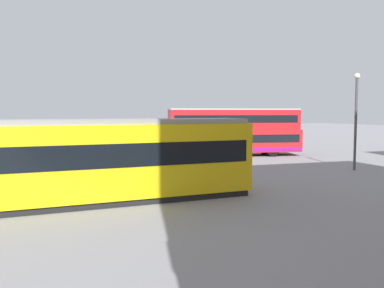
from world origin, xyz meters
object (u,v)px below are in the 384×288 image
double_decker_bus (233,132)px  pedestrian_near_railing (178,154)px  tram_yellow (63,161)px  info_sign (75,153)px  street_lamp (356,113)px

double_decker_bus → pedestrian_near_railing: size_ratio=6.51×
tram_yellow → info_sign: (-1.02, -5.21, -0.20)m
tram_yellow → pedestrian_near_railing: tram_yellow is taller
double_decker_bus → pedestrian_near_railing: 9.54m
double_decker_bus → street_lamp: 10.85m
info_sign → street_lamp: (-16.50, 2.04, 2.01)m
double_decker_bus → street_lamp: (-2.95, 10.32, 1.56)m
tram_yellow → pedestrian_near_railing: (-7.39, -7.30, -0.73)m
double_decker_bus → info_sign: bearing=31.4°
tram_yellow → info_sign: size_ratio=6.83×
street_lamp → pedestrian_near_railing: bearing=-22.1°
tram_yellow → pedestrian_near_railing: bearing=-135.3°
double_decker_bus → info_sign: size_ratio=5.02×
pedestrian_near_railing → tram_yellow: bearing=44.7°
pedestrian_near_railing → street_lamp: (-10.14, 4.12, 2.54)m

